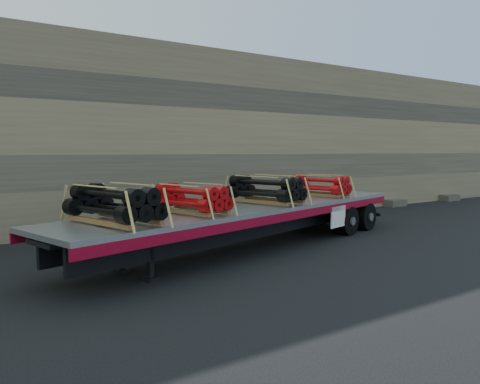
# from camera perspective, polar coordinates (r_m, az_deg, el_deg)

# --- Properties ---
(ground) EXTENTS (120.00, 120.00, 0.00)m
(ground) POSITION_cam_1_polar(r_m,az_deg,el_deg) (14.44, 3.57, -6.69)
(ground) COLOR black
(ground) RESTS_ON ground
(rock_wall) EXTENTS (44.00, 3.00, 7.00)m
(rock_wall) POSITION_cam_1_polar(r_m,az_deg,el_deg) (19.70, -8.03, 6.63)
(rock_wall) COLOR #7A6B54
(rock_wall) RESTS_ON ground
(trailer) EXTENTS (13.28, 5.78, 1.31)m
(trailer) POSITION_cam_1_polar(r_m,az_deg,el_deg) (14.10, 1.38, -4.26)
(trailer) COLOR #ABADB2
(trailer) RESTS_ON ground
(bundle_front) EXTENTS (1.74, 2.58, 0.84)m
(bundle_front) POSITION_cam_1_polar(r_m,az_deg,el_deg) (10.76, -15.14, -1.56)
(bundle_front) COLOR black
(bundle_front) RESTS_ON trailer
(bundle_midfront) EXTENTS (1.53, 2.27, 0.73)m
(bundle_midfront) POSITION_cam_1_polar(r_m,az_deg,el_deg) (12.20, -6.02, -0.90)
(bundle_midfront) COLOR #AF090C
(bundle_midfront) RESTS_ON trailer
(bundle_midrear) EXTENTS (1.72, 2.55, 0.82)m
(bundle_midrear) POSITION_cam_1_polar(r_m,az_deg,el_deg) (14.49, 3.09, 0.23)
(bundle_midrear) COLOR black
(bundle_midrear) RESTS_ON trailer
(bundle_rear) EXTENTS (1.52, 2.25, 0.73)m
(bundle_rear) POSITION_cam_1_polar(r_m,az_deg,el_deg) (17.08, 9.65, 0.73)
(bundle_rear) COLOR #AF090C
(bundle_rear) RESTS_ON trailer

